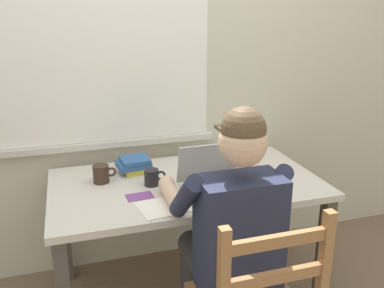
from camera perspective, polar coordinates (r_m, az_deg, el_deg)
back_wall at (r=2.48m, az=-4.21°, el=11.88°), size 6.00×0.08×2.60m
desk at (r=2.23m, az=-0.82°, el=-7.19°), size 1.40×0.79×0.70m
seated_person at (r=1.83m, az=5.21°, el=-11.38°), size 0.50×0.60×1.23m
laptop at (r=2.06m, az=3.17°, el=-5.13°), size 0.33×0.30×0.23m
computer_mouse at (r=2.11m, az=9.87°, el=-5.84°), size 0.06×0.10×0.03m
coffee_mug_white at (r=2.32m, az=7.87°, el=-2.66°), size 0.12×0.08×0.10m
coffee_mug_dark at (r=2.21m, az=-12.43°, el=-4.05°), size 0.12×0.08×0.09m
coffee_mug_spare at (r=2.13m, az=-5.53°, el=-4.65°), size 0.11×0.07×0.09m
book_stack_main at (r=2.31m, az=-7.89°, el=-2.87°), size 0.19×0.16×0.09m
book_stack_side at (r=2.34m, az=1.22°, el=-2.58°), size 0.19×0.14×0.08m
paper_pile_near_laptop at (r=1.92m, az=-3.60°, el=-8.59°), size 0.28×0.23×0.01m
paper_pile_back_corner at (r=2.26m, az=6.59°, el=-4.30°), size 0.25×0.23×0.01m
landscape_photo_print at (r=2.03m, az=-7.27°, el=-7.22°), size 0.14×0.10×0.00m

